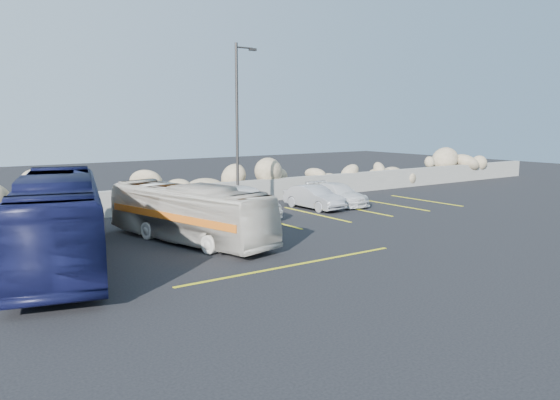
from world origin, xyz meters
TOP-DOWN VIEW (x-y plane):
  - ground at (0.00, 0.00)m, footprint 90.00×90.00m
  - seawall at (0.00, 12.00)m, footprint 60.00×0.40m
  - riprap_pile at (0.00, 13.20)m, footprint 54.00×2.80m
  - parking_lines at (4.64, 5.57)m, footprint 18.16×9.36m
  - lamppost at (2.56, 9.50)m, footprint 1.14×0.18m
  - vintage_bus at (-2.19, 5.09)m, footprint 3.53×7.86m
  - tour_coach at (-6.86, 4.51)m, footprint 4.82×10.33m
  - car_a at (2.21, 8.43)m, footprint 1.80×4.39m
  - car_b at (6.26, 8.33)m, footprint 1.40×3.63m
  - car_c at (8.08, 8.62)m, footprint 1.63×3.93m

SIDE VIEW (x-z plane):
  - ground at x=0.00m, z-range 0.00..0.00m
  - parking_lines at x=4.64m, z-range 0.00..0.01m
  - car_c at x=8.08m, z-range 0.00..1.14m
  - car_b at x=6.26m, z-range 0.00..1.18m
  - seawall at x=0.00m, z-range 0.00..1.20m
  - car_a at x=2.21m, z-range 0.00..1.49m
  - vintage_bus at x=-2.19m, z-range 0.00..2.13m
  - riprap_pile at x=0.00m, z-range 0.00..2.60m
  - tour_coach at x=-6.86m, z-range 0.00..2.80m
  - lamppost at x=2.56m, z-range 0.30..8.30m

